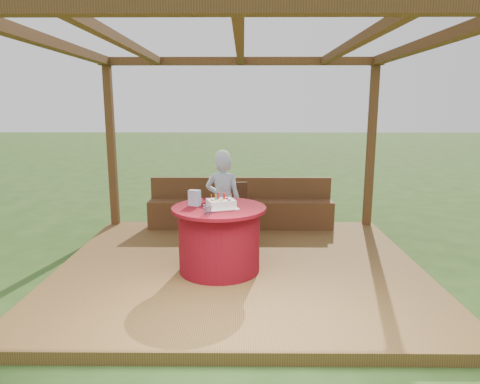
{
  "coord_description": "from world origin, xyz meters",
  "views": [
    {
      "loc": [
        0.04,
        -5.13,
        2.08
      ],
      "look_at": [
        0.0,
        0.25,
        1.0
      ],
      "focal_mm": 32.0,
      "sensor_mm": 36.0,
      "label": 1
    }
  ],
  "objects_px": {
    "bench": "(241,211)",
    "drinking_glass": "(208,210)",
    "table": "(219,238)",
    "elderly_woman": "(223,200)",
    "gift_bag": "(195,198)",
    "chair": "(235,209)",
    "birthday_cake": "(221,203)"
  },
  "relations": [
    {
      "from": "birthday_cake",
      "to": "drinking_glass",
      "type": "height_order",
      "value": "birthday_cake"
    },
    {
      "from": "chair",
      "to": "table",
      "type": "bearing_deg",
      "value": -97.27
    },
    {
      "from": "gift_bag",
      "to": "drinking_glass",
      "type": "relative_size",
      "value": 1.84
    },
    {
      "from": "bench",
      "to": "table",
      "type": "relative_size",
      "value": 2.68
    },
    {
      "from": "table",
      "to": "elderly_woman",
      "type": "relative_size",
      "value": 0.81
    },
    {
      "from": "birthday_cake",
      "to": "gift_bag",
      "type": "relative_size",
      "value": 2.35
    },
    {
      "from": "chair",
      "to": "elderly_woman",
      "type": "bearing_deg",
      "value": -110.03
    },
    {
      "from": "table",
      "to": "drinking_glass",
      "type": "bearing_deg",
      "value": -106.89
    },
    {
      "from": "chair",
      "to": "gift_bag",
      "type": "xyz_separation_m",
      "value": [
        -0.45,
        -1.18,
        0.42
      ]
    },
    {
      "from": "chair",
      "to": "elderly_woman",
      "type": "height_order",
      "value": "elderly_woman"
    },
    {
      "from": "bench",
      "to": "elderly_woman",
      "type": "height_order",
      "value": "elderly_woman"
    },
    {
      "from": "bench",
      "to": "table",
      "type": "xyz_separation_m",
      "value": [
        -0.25,
        -1.92,
        0.14
      ]
    },
    {
      "from": "birthday_cake",
      "to": "gift_bag",
      "type": "xyz_separation_m",
      "value": [
        -0.32,
        0.09,
        0.04
      ]
    },
    {
      "from": "table",
      "to": "gift_bag",
      "type": "xyz_separation_m",
      "value": [
        -0.3,
        0.06,
        0.48
      ]
    },
    {
      "from": "birthday_cake",
      "to": "drinking_glass",
      "type": "distance_m",
      "value": 0.35
    },
    {
      "from": "bench",
      "to": "gift_bag",
      "type": "distance_m",
      "value": 2.04
    },
    {
      "from": "birthday_cake",
      "to": "table",
      "type": "bearing_deg",
      "value": 137.28
    },
    {
      "from": "bench",
      "to": "chair",
      "type": "bearing_deg",
      "value": -97.3
    },
    {
      "from": "gift_bag",
      "to": "drinking_glass",
      "type": "bearing_deg",
      "value": -44.41
    },
    {
      "from": "bench",
      "to": "drinking_glass",
      "type": "distance_m",
      "value": 2.37
    },
    {
      "from": "bench",
      "to": "drinking_glass",
      "type": "height_order",
      "value": "drinking_glass"
    },
    {
      "from": "elderly_woman",
      "to": "chair",
      "type": "bearing_deg",
      "value": 69.97
    },
    {
      "from": "bench",
      "to": "chair",
      "type": "distance_m",
      "value": 0.71
    },
    {
      "from": "gift_bag",
      "to": "drinking_glass",
      "type": "distance_m",
      "value": 0.46
    },
    {
      "from": "elderly_woman",
      "to": "gift_bag",
      "type": "distance_m",
      "value": 0.85
    },
    {
      "from": "birthday_cake",
      "to": "drinking_glass",
      "type": "relative_size",
      "value": 4.32
    },
    {
      "from": "drinking_glass",
      "to": "table",
      "type": "bearing_deg",
      "value": 73.11
    },
    {
      "from": "bench",
      "to": "chair",
      "type": "relative_size",
      "value": 3.53
    },
    {
      "from": "elderly_woman",
      "to": "bench",
      "type": "bearing_deg",
      "value": 77.75
    },
    {
      "from": "table",
      "to": "gift_bag",
      "type": "height_order",
      "value": "gift_bag"
    },
    {
      "from": "chair",
      "to": "birthday_cake",
      "type": "xyz_separation_m",
      "value": [
        -0.13,
        -1.27,
        0.38
      ]
    },
    {
      "from": "bench",
      "to": "drinking_glass",
      "type": "relative_size",
      "value": 29.09
    }
  ]
}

